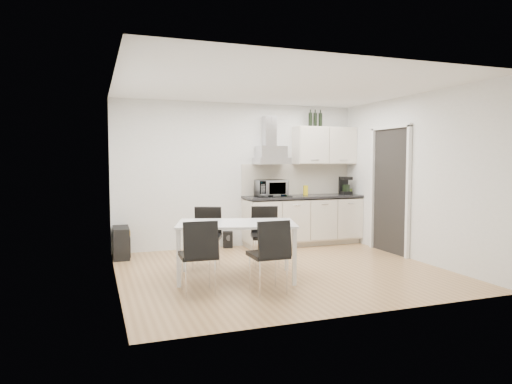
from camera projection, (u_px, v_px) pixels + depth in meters
ground at (281, 270)px, 6.52m from camera, size 4.50×4.50×0.00m
wall_back at (239, 175)px, 8.30m from camera, size 4.50×0.10×2.60m
wall_front at (360, 188)px, 4.55m from camera, size 4.50×0.10×2.60m
wall_left at (115, 182)px, 5.67m from camera, size 0.10×4.00×2.60m
wall_right at (413, 178)px, 7.18m from camera, size 0.10×4.00×2.60m
ceiling at (282, 86)px, 6.34m from camera, size 4.50×4.50×0.00m
doorway at (389, 191)px, 7.70m from camera, size 0.08×1.04×2.10m
kitchenette at (304, 200)px, 8.49m from camera, size 2.22×0.64×2.52m
dining_table at (236, 228)px, 6.04m from camera, size 1.73×1.28×0.75m
chair_far_left at (206, 238)px, 6.66m from camera, size 0.60×0.63×0.88m
chair_far_right at (266, 237)px, 6.75m from camera, size 0.55×0.59×0.88m
chair_near_left at (198, 256)px, 5.39m from camera, size 0.46×0.52×0.88m
chair_near_right at (268, 256)px, 5.42m from camera, size 0.45×0.51×0.88m
guitar_amp at (121, 242)px, 7.34m from camera, size 0.27×0.60×0.50m
floor_speaker at (228, 240)px, 8.21m from camera, size 0.21×0.20×0.29m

